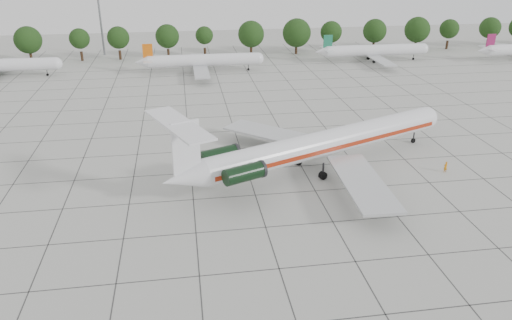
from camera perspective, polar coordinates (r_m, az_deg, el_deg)
The scene contains 8 objects.
ground at distance 64.79m, azimuth -0.08°, elevation -4.04°, with size 260.00×260.00×0.00m, color #B2B2AA.
apron_joints at distance 78.23m, azimuth -1.73°, elevation 1.05°, with size 170.00×170.00×0.02m, color #383838.
main_airliner at distance 70.51m, azimuth 6.78°, elevation 1.69°, with size 45.41×34.20×11.07m.
ground_crew at distance 75.74m, azimuth 20.84°, elevation -0.74°, with size 0.58×0.38×1.59m, color orange.
bg_airliner_c at distance 126.79m, azimuth -6.09°, elevation 11.23°, with size 28.24×27.20×7.40m.
bg_airliner_d at distance 141.85m, azimuth 13.41°, elevation 12.08°, with size 28.24×27.20×7.40m.
tree_line at distance 143.73m, azimuth -10.10°, elevation 13.74°, with size 249.86×8.44×10.22m.
floodlight_mast at distance 151.01m, azimuth -17.57°, elevation 16.71°, with size 1.60×1.60×25.45m.
Camera 1 is at (-8.58, -56.62, 30.29)m, focal length 35.00 mm.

